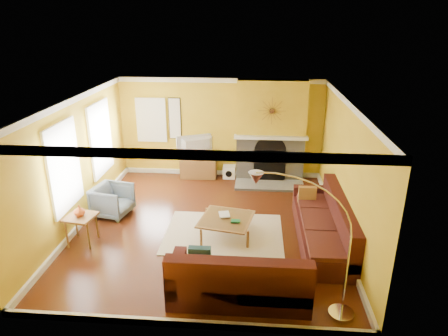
# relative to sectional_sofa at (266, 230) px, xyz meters

# --- Properties ---
(floor) EXTENTS (5.50, 6.00, 0.02)m
(floor) POSITION_rel_sectional_sofa_xyz_m (-1.20, 0.85, -0.46)
(floor) COLOR #602B14
(floor) RESTS_ON ground
(ceiling) EXTENTS (5.50, 6.00, 0.02)m
(ceiling) POSITION_rel_sectional_sofa_xyz_m (-1.20, 0.85, 2.26)
(ceiling) COLOR white
(ceiling) RESTS_ON ground
(wall_back) EXTENTS (5.50, 0.02, 2.70)m
(wall_back) POSITION_rel_sectional_sofa_xyz_m (-1.20, 3.86, 0.90)
(wall_back) COLOR gold
(wall_back) RESTS_ON ground
(wall_front) EXTENTS (5.50, 0.02, 2.70)m
(wall_front) POSITION_rel_sectional_sofa_xyz_m (-1.20, -2.16, 0.90)
(wall_front) COLOR gold
(wall_front) RESTS_ON ground
(wall_left) EXTENTS (0.02, 6.00, 2.70)m
(wall_left) POSITION_rel_sectional_sofa_xyz_m (-3.96, 0.85, 0.90)
(wall_left) COLOR gold
(wall_left) RESTS_ON ground
(wall_right) EXTENTS (0.02, 6.00, 2.70)m
(wall_right) POSITION_rel_sectional_sofa_xyz_m (1.56, 0.85, 0.90)
(wall_right) COLOR gold
(wall_right) RESTS_ON ground
(baseboard) EXTENTS (5.50, 6.00, 0.12)m
(baseboard) POSITION_rel_sectional_sofa_xyz_m (-1.20, 0.85, -0.39)
(baseboard) COLOR white
(baseboard) RESTS_ON floor
(crown_molding) EXTENTS (5.50, 6.00, 0.12)m
(crown_molding) POSITION_rel_sectional_sofa_xyz_m (-1.20, 0.85, 2.19)
(crown_molding) COLOR white
(crown_molding) RESTS_ON ceiling
(window_left_near) EXTENTS (0.06, 1.22, 1.72)m
(window_left_near) POSITION_rel_sectional_sofa_xyz_m (-3.92, 2.15, 1.05)
(window_left_near) COLOR white
(window_left_near) RESTS_ON wall_left
(window_left_far) EXTENTS (0.06, 1.22, 1.72)m
(window_left_far) POSITION_rel_sectional_sofa_xyz_m (-3.92, 0.25, 1.05)
(window_left_far) COLOR white
(window_left_far) RESTS_ON wall_left
(window_back) EXTENTS (0.82, 0.06, 1.22)m
(window_back) POSITION_rel_sectional_sofa_xyz_m (-3.10, 3.81, 1.10)
(window_back) COLOR white
(window_back) RESTS_ON wall_back
(wall_art) EXTENTS (0.34, 0.04, 1.14)m
(wall_art) POSITION_rel_sectional_sofa_xyz_m (-2.45, 3.82, 1.15)
(wall_art) COLOR white
(wall_art) RESTS_ON wall_back
(fireplace) EXTENTS (1.80, 0.40, 2.70)m
(fireplace) POSITION_rel_sectional_sofa_xyz_m (0.15, 3.65, 0.90)
(fireplace) COLOR gray
(fireplace) RESTS_ON floor
(mantel) EXTENTS (1.92, 0.22, 0.08)m
(mantel) POSITION_rel_sectional_sofa_xyz_m (0.15, 3.41, 0.80)
(mantel) COLOR white
(mantel) RESTS_ON fireplace
(hearth) EXTENTS (1.80, 0.70, 0.06)m
(hearth) POSITION_rel_sectional_sofa_xyz_m (0.15, 3.10, -0.42)
(hearth) COLOR gray
(hearth) RESTS_ON floor
(sunburst) EXTENTS (0.70, 0.04, 0.70)m
(sunburst) POSITION_rel_sectional_sofa_xyz_m (0.15, 3.42, 1.50)
(sunburst) COLOR olive
(sunburst) RESTS_ON fireplace
(rug) EXTENTS (2.40, 1.80, 0.02)m
(rug) POSITION_rel_sectional_sofa_xyz_m (-0.85, 0.55, -0.44)
(rug) COLOR beige
(rug) RESTS_ON floor
(sectional_sofa) EXTENTS (3.10, 3.70, 0.90)m
(sectional_sofa) POSITION_rel_sectional_sofa_xyz_m (0.00, 0.00, 0.00)
(sectional_sofa) COLOR #471916
(sectional_sofa) RESTS_ON floor
(coffee_table) EXTENTS (1.18, 1.18, 0.40)m
(coffee_table) POSITION_rel_sectional_sofa_xyz_m (-0.80, 0.50, -0.25)
(coffee_table) COLOR white
(coffee_table) RESTS_ON floor
(media_console) EXTENTS (0.98, 0.44, 0.54)m
(media_console) POSITION_rel_sectional_sofa_xyz_m (-1.80, 3.60, -0.18)
(media_console) COLOR olive
(media_console) RESTS_ON floor
(tv) EXTENTS (1.09, 0.61, 0.65)m
(tv) POSITION_rel_sectional_sofa_xyz_m (-1.80, 3.60, 0.42)
(tv) COLOR black
(tv) RESTS_ON media_console
(subwoofer) EXTENTS (0.34, 0.34, 0.34)m
(subwoofer) POSITION_rel_sectional_sofa_xyz_m (-0.95, 3.63, -0.28)
(subwoofer) COLOR white
(subwoofer) RESTS_ON floor
(armchair) EXTENTS (0.91, 0.90, 0.70)m
(armchair) POSITION_rel_sectional_sofa_xyz_m (-3.40, 1.20, -0.10)
(armchair) COLOR slate
(armchair) RESTS_ON floor
(side_table) EXTENTS (0.62, 0.62, 0.59)m
(side_table) POSITION_rel_sectional_sofa_xyz_m (-3.60, 0.00, -0.16)
(side_table) COLOR olive
(side_table) RESTS_ON floor
(vase) EXTENTS (0.25, 0.25, 0.23)m
(vase) POSITION_rel_sectional_sofa_xyz_m (-3.60, 0.00, 0.25)
(vase) COLOR #D8591E
(vase) RESTS_ON side_table
(book) EXTENTS (0.27, 0.32, 0.03)m
(book) POSITION_rel_sectional_sofa_xyz_m (-0.95, 0.60, -0.04)
(book) COLOR white
(book) RESTS_ON coffee_table
(arc_lamp) EXTENTS (1.43, 0.36, 2.27)m
(arc_lamp) POSITION_rel_sectional_sofa_xyz_m (0.49, -1.70, 0.68)
(arc_lamp) COLOR silver
(arc_lamp) RESTS_ON floor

